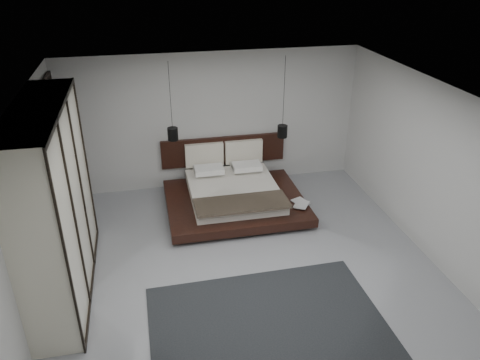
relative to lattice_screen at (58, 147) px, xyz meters
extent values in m
plane|color=gray|center=(2.95, -2.45, -1.30)|extent=(6.00, 6.00, 0.00)
plane|color=white|center=(2.95, -2.45, 1.50)|extent=(6.00, 6.00, 0.00)
plane|color=#B8B8B6|center=(2.95, 0.55, 0.10)|extent=(6.00, 0.00, 6.00)
plane|color=#B8B8B6|center=(2.95, -5.45, 0.10)|extent=(6.00, 0.00, 6.00)
plane|color=#B8B8B6|center=(-0.05, -2.45, 0.10)|extent=(0.00, 6.00, 6.00)
plane|color=#B8B8B6|center=(5.95, -2.45, 0.10)|extent=(0.00, 6.00, 6.00)
cube|color=black|center=(0.00, 0.00, 0.00)|extent=(0.05, 0.90, 2.60)
cube|color=black|center=(3.15, -0.70, -1.26)|extent=(2.05, 1.67, 0.07)
cube|color=black|center=(3.15, -0.70, -1.14)|extent=(2.60, 2.14, 0.17)
cube|color=silver|center=(3.15, -0.58, -0.96)|extent=(1.67, 1.86, 0.20)
cube|color=black|center=(3.15, -1.30, -0.83)|extent=(1.69, 0.65, 0.05)
cube|color=white|center=(2.76, 0.14, -0.79)|extent=(0.58, 0.37, 0.11)
cube|color=white|center=(3.54, 0.14, -0.79)|extent=(0.58, 0.37, 0.11)
cube|color=white|center=(2.76, 0.01, -0.73)|extent=(0.58, 0.37, 0.11)
cube|color=white|center=(3.54, 0.01, -0.73)|extent=(0.58, 0.37, 0.11)
cube|color=black|center=(3.15, 0.51, -0.55)|extent=(2.60, 0.08, 0.60)
cube|color=silver|center=(2.74, 0.42, -0.58)|extent=(0.79, 0.10, 0.50)
cube|color=silver|center=(3.57, 0.42, -0.58)|extent=(0.79, 0.10, 0.50)
imported|color=#99724C|center=(4.22, -1.17, -1.04)|extent=(0.34, 0.38, 0.03)
imported|color=#99724C|center=(4.20, -1.19, -1.02)|extent=(0.38, 0.40, 0.02)
cylinder|color=black|center=(2.08, -0.14, 0.88)|extent=(0.01, 0.01, 1.24)
cylinder|color=black|center=(2.08, -0.14, 0.14)|extent=(0.20, 0.20, 0.24)
cylinder|color=#FFE0B2|center=(2.08, -0.14, 0.04)|extent=(0.15, 0.15, 0.01)
cylinder|color=black|center=(4.22, -0.14, 0.82)|extent=(0.01, 0.01, 1.35)
cylinder|color=black|center=(4.22, -0.14, 0.03)|extent=(0.20, 0.20, 0.24)
cylinder|color=#FFE0B2|center=(4.22, -0.14, -0.08)|extent=(0.15, 0.15, 0.01)
cube|color=silver|center=(0.25, -2.40, 0.10)|extent=(0.65, 2.80, 2.80)
cube|color=black|center=(0.58, -2.40, 1.47)|extent=(0.03, 2.80, 0.06)
cube|color=black|center=(0.58, -2.40, -1.27)|extent=(0.03, 2.80, 0.06)
cube|color=black|center=(0.58, -3.80, 0.10)|extent=(0.03, 0.05, 2.80)
cube|color=black|center=(0.58, -2.87, 0.10)|extent=(0.03, 0.05, 2.80)
cube|color=black|center=(0.58, -1.93, 0.10)|extent=(0.03, 0.05, 2.80)
cube|color=black|center=(0.58, -1.00, 0.10)|extent=(0.03, 0.05, 2.80)
cube|color=black|center=(2.97, -3.86, -1.29)|extent=(3.19, 2.30, 0.01)
camera|label=1|loc=(1.59, -8.42, 3.29)|focal=35.00mm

